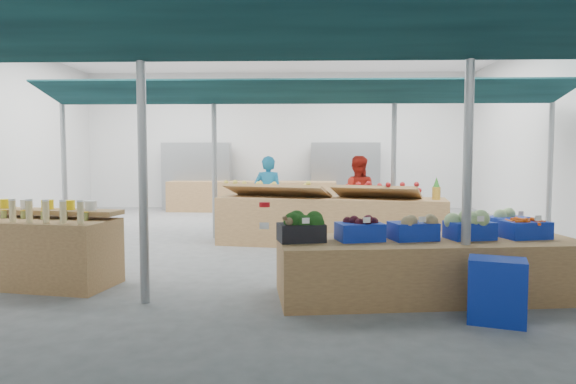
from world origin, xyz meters
The scene contains 24 objects.
floor centered at (0.00, 0.00, 0.00)m, with size 13.00×13.00×0.00m, color #5F5F61.
hall centered at (0.00, 1.44, 2.65)m, with size 13.00×13.00×13.00m.
pole_grid centered at (0.75, -1.75, 1.81)m, with size 10.00×4.60×3.00m.
awnings centered at (0.75, -1.75, 2.78)m, with size 9.50×7.08×0.30m.
back_shelving_left centered at (-2.50, 6.00, 1.00)m, with size 2.00×0.50×2.00m, color #B23F33.
back_shelving_right centered at (2.00, 6.00, 1.00)m, with size 2.00×0.50×2.00m, color #B23F33.
bottle_shelf centered at (-2.54, -3.25, 0.45)m, with size 1.98×1.40×1.11m.
veg_counter centered at (2.19, -3.67, 0.33)m, with size 3.43×1.14×0.67m, color brown.
fruit_counter centered at (1.23, -0.27, 0.44)m, with size 4.06×0.97×0.87m, color brown.
far_counter centered at (-0.75, 5.44, 0.44)m, with size 4.90×0.98×0.88m, color brown.
crate_stack centered at (2.63, -4.58, 0.31)m, with size 0.52×0.37×0.63m, color #0F29A7.
vendor_left centered at (0.03, 0.83, 0.81)m, with size 0.59×0.39×1.63m, color #1971A5.
vendor_right centered at (1.83, 0.83, 0.81)m, with size 0.79×0.62×1.63m, color red.
crate_broccoli centered at (0.72, -3.85, 0.83)m, with size 0.57×0.46×0.35m.
crate_beets centered at (1.39, -3.77, 0.80)m, with size 0.57×0.46×0.29m.
crate_celeriac centered at (2.00, -3.69, 0.81)m, with size 0.57×0.46×0.31m.
crate_cabbage centered at (2.66, -3.61, 0.83)m, with size 0.57×0.46×0.35m.
crate_carrots centered at (3.32, -3.54, 0.78)m, with size 0.57×0.46×0.29m.
sparrow centered at (0.59, -3.98, 0.91)m, with size 0.12×0.09×0.11m.
pole_ribbon centered at (0.33, -4.08, 1.08)m, with size 0.12×0.12×0.28m.
apple_heap_yellow centered at (0.26, -0.20, 1.04)m, with size 2.02×1.31×0.27m.
apple_heap_red centered at (2.03, -0.51, 1.04)m, with size 1.65×1.17×0.27m.
pineapple centered at (3.03, -0.69, 1.05)m, with size 0.14×0.14×0.39m.
crate_extra centered at (3.27, -3.11, 0.81)m, with size 0.60×0.54×0.32m.
Camera 1 is at (0.75, -9.53, 1.62)m, focal length 32.00 mm.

